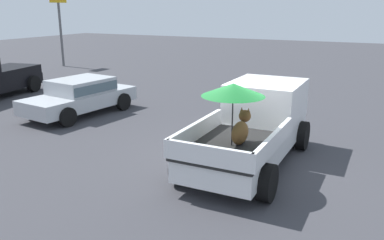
% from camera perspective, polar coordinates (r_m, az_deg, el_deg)
% --- Properties ---
extents(ground_plane, '(80.00, 80.00, 0.00)m').
position_cam_1_polar(ground_plane, '(10.38, 7.97, -6.21)').
color(ground_plane, '#38383D').
extents(pickup_truck_main, '(5.06, 2.26, 2.29)m').
position_cam_1_polar(pickup_truck_main, '(10.43, 8.91, -0.41)').
color(pickup_truck_main, black).
rests_on(pickup_truck_main, ground).
extents(parked_sedan_near, '(4.48, 2.37, 1.33)m').
position_cam_1_polar(parked_sedan_near, '(15.38, -15.57, 3.51)').
color(parked_sedan_near, black).
rests_on(parked_sedan_near, ground).
extents(motel_sign, '(1.40, 0.16, 5.03)m').
position_cam_1_polar(motel_sign, '(28.49, -18.39, 14.37)').
color(motel_sign, '#59595B').
rests_on(motel_sign, ground).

